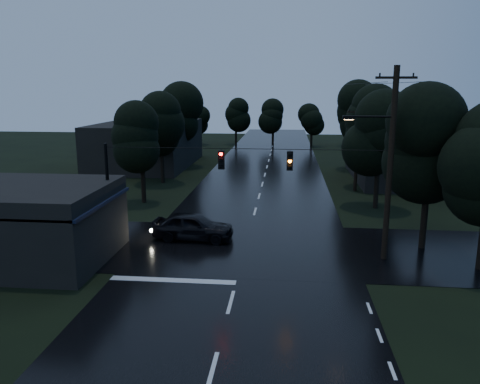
# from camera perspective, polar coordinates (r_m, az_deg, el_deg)

# --- Properties ---
(ground) EXTENTS (160.00, 160.00, 0.00)m
(ground) POSITION_cam_1_polar(r_m,az_deg,el_deg) (16.09, -3.41, -21.05)
(ground) COLOR black
(ground) RESTS_ON ground
(main_road) EXTENTS (12.00, 120.00, 0.02)m
(main_road) POSITION_cam_1_polar(r_m,az_deg,el_deg) (44.18, 2.74, 0.92)
(main_road) COLOR black
(main_road) RESTS_ON ground
(cross_street) EXTENTS (60.00, 9.00, 0.02)m
(cross_street) POSITION_cam_1_polar(r_m,az_deg,el_deg) (26.83, 0.66, -6.81)
(cross_street) COLOR black
(cross_street) RESTS_ON ground
(building_far_right) EXTENTS (10.00, 14.00, 4.40)m
(building_far_right) POSITION_cam_1_polar(r_m,az_deg,el_deg) (49.12, 19.60, 3.99)
(building_far_right) COLOR black
(building_far_right) RESTS_ON ground
(building_far_left) EXTENTS (10.00, 16.00, 5.00)m
(building_far_left) POSITION_cam_1_polar(r_m,az_deg,el_deg) (56.00, -11.20, 5.76)
(building_far_left) COLOR black
(building_far_left) RESTS_ON ground
(utility_pole_main) EXTENTS (3.50, 0.30, 10.00)m
(utility_pole_main) POSITION_cam_1_polar(r_m,az_deg,el_deg) (25.03, 17.66, 3.60)
(utility_pole_main) COLOR black
(utility_pole_main) RESTS_ON ground
(utility_pole_far) EXTENTS (2.00, 0.30, 7.50)m
(utility_pole_far) POSITION_cam_1_polar(r_m,az_deg,el_deg) (41.96, 14.08, 5.31)
(utility_pole_far) COLOR black
(utility_pole_far) RESTS_ON ground
(anchor_pole_left) EXTENTS (0.18, 0.18, 6.00)m
(anchor_pole_left) POSITION_cam_1_polar(r_m,az_deg,el_deg) (26.75, -15.73, -0.66)
(anchor_pole_left) COLOR black
(anchor_pole_left) RESTS_ON ground
(span_signals) EXTENTS (15.00, 0.37, 1.12)m
(span_signals) POSITION_cam_1_polar(r_m,az_deg,el_deg) (24.54, 1.78, 3.99)
(span_signals) COLOR black
(span_signals) RESTS_ON ground
(tree_corner_near) EXTENTS (4.48, 4.48, 9.44)m
(tree_corner_near) POSITION_cam_1_polar(r_m,az_deg,el_deg) (27.50, 22.24, 5.57)
(tree_corner_near) COLOR black
(tree_corner_near) RESTS_ON ground
(tree_left_a) EXTENTS (3.92, 3.92, 8.26)m
(tree_left_a) POSITION_cam_1_polar(r_m,az_deg,el_deg) (37.14, -11.96, 6.64)
(tree_left_a) COLOR black
(tree_left_a) RESTS_ON ground
(tree_left_b) EXTENTS (4.20, 4.20, 8.85)m
(tree_left_b) POSITION_cam_1_polar(r_m,az_deg,el_deg) (44.92, -9.63, 8.19)
(tree_left_b) COLOR black
(tree_left_b) RESTS_ON ground
(tree_left_c) EXTENTS (4.48, 4.48, 9.44)m
(tree_left_c) POSITION_cam_1_polar(r_m,az_deg,el_deg) (54.72, -7.49, 9.41)
(tree_left_c) COLOR black
(tree_left_c) RESTS_ON ground
(tree_right_a) EXTENTS (4.20, 4.20, 8.85)m
(tree_right_a) POSITION_cam_1_polar(r_m,az_deg,el_deg) (36.01, 16.68, 6.81)
(tree_right_a) COLOR black
(tree_right_a) RESTS_ON ground
(tree_right_b) EXTENTS (4.48, 4.48, 9.44)m
(tree_right_b) POSITION_cam_1_polar(r_m,az_deg,el_deg) (43.94, 15.56, 8.31)
(tree_right_b) COLOR black
(tree_right_b) RESTS_ON ground
(tree_right_c) EXTENTS (4.76, 4.76, 10.03)m
(tree_right_c) POSITION_cam_1_polar(r_m,az_deg,el_deg) (53.87, 14.45, 9.48)
(tree_right_c) COLOR black
(tree_right_c) RESTS_ON ground
(car) EXTENTS (4.94, 2.23, 1.65)m
(car) POSITION_cam_1_polar(r_m,az_deg,el_deg) (28.17, -5.74, -4.17)
(car) COLOR black
(car) RESTS_ON ground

